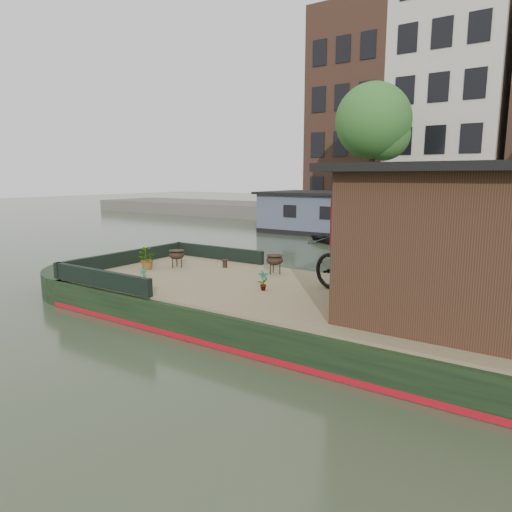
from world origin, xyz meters
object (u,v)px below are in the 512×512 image
Objects in this scene: brazier_front at (177,259)px; dinghy at (343,237)px; potted_plant_a at (263,281)px; brazier_rear at (275,264)px; bicycle at (360,266)px; cabin at (475,242)px.

brazier_front is 10.12m from dinghy.
brazier_rear reaches higher than potted_plant_a.
bicycle is at bearing -1.08° from brazier_front.
bicycle is (-1.99, 0.36, -0.66)m from cabin.
bicycle is at bearing 21.03° from potted_plant_a.
brazier_front is 0.14× the size of dinghy.
brazier_rear is (-4.36, 1.17, -1.01)m from cabin.
potted_plant_a is at bearing -175.27° from cabin.
brazier_rear is at bearing 113.60° from potted_plant_a.
dinghy is (-4.71, 10.20, -0.89)m from bicycle.
cabin reaches higher than brazier_front.
cabin reaches higher than potted_plant_a.
dinghy is (-2.98, 10.86, -0.52)m from potted_plant_a.
brazier_rear is at bearing 87.49° from bicycle.
brazier_front is at bearing -163.42° from brazier_rear.
cabin is at bearing -83.94° from bicycle.
bicycle reaches higher than potted_plant_a.
bicycle is 4.89× the size of brazier_rear.
cabin reaches higher than brazier_rear.
cabin is 2.12m from bicycle.
brazier_front is 0.98× the size of brazier_rear.
bicycle is 5.44× the size of potted_plant_a.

